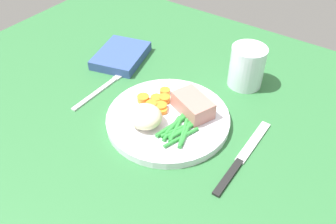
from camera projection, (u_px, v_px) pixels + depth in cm
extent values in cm
cube|color=#2D6B38|center=(176.00, 125.00, 70.49)|extent=(120.00, 90.00, 2.00)
cylinder|color=white|center=(168.00, 119.00, 69.31)|extent=(24.21, 24.21, 1.60)
cube|color=#B2756B|center=(193.00, 105.00, 68.58)|extent=(9.37, 7.73, 3.40)
ellipsoid|color=beige|center=(145.00, 116.00, 65.74)|extent=(6.47, 6.17, 3.91)
cylinder|color=orange|center=(156.00, 99.00, 71.87)|extent=(2.37, 2.37, 1.02)
cylinder|color=orange|center=(155.00, 104.00, 70.87)|extent=(1.87, 1.87, 0.86)
cylinder|color=orange|center=(165.00, 92.00, 73.56)|extent=(2.14, 2.14, 1.11)
cylinder|color=orange|center=(143.00, 98.00, 71.80)|extent=(2.46, 2.46, 1.23)
cylinder|color=orange|center=(152.00, 105.00, 70.15)|extent=(2.28, 2.28, 1.29)
cylinder|color=orange|center=(162.00, 110.00, 69.35)|extent=(2.09, 2.09, 0.82)
cylinder|color=orange|center=(165.00, 99.00, 71.63)|extent=(2.32, 2.32, 1.29)
cylinder|color=orange|center=(160.00, 107.00, 69.78)|extent=(2.54, 2.54, 1.15)
cylinder|color=#2D8C38|center=(182.00, 130.00, 65.36)|extent=(3.20, 6.20, 0.70)
cylinder|color=#2D8C38|center=(172.00, 125.00, 66.14)|extent=(2.46, 8.15, 0.85)
cylinder|color=#2D8C38|center=(176.00, 128.00, 65.60)|extent=(2.65, 7.08, 0.76)
cylinder|color=#2D8C38|center=(183.00, 133.00, 64.67)|extent=(3.53, 7.12, 0.81)
cylinder|color=#2D8C38|center=(181.00, 137.00, 63.92)|extent=(3.16, 7.57, 0.70)
cylinder|color=#2D8C38|center=(178.00, 121.00, 66.99)|extent=(1.26, 8.37, 0.87)
cylinder|color=#2D8C38|center=(180.00, 128.00, 65.67)|extent=(3.98, 7.87, 0.74)
cylinder|color=#2D8C38|center=(172.00, 128.00, 65.66)|extent=(1.85, 6.99, 0.72)
cylinder|color=#2D8C38|center=(184.00, 130.00, 65.32)|extent=(2.74, 7.32, 0.77)
cylinder|color=#2D8C38|center=(187.00, 130.00, 65.21)|extent=(2.89, 7.59, 0.78)
cube|color=silver|center=(95.00, 94.00, 76.14)|extent=(1.00, 13.00, 0.40)
cube|color=silver|center=(118.00, 74.00, 81.47)|extent=(0.24, 3.60, 0.40)
cube|color=silver|center=(119.00, 75.00, 81.30)|extent=(0.24, 3.60, 0.40)
cube|color=silver|center=(121.00, 76.00, 81.13)|extent=(0.24, 3.60, 0.40)
cube|color=silver|center=(122.00, 76.00, 80.96)|extent=(0.24, 3.60, 0.40)
cube|color=black|center=(228.00, 177.00, 59.39)|extent=(1.30, 9.00, 0.64)
cube|color=silver|center=(253.00, 142.00, 65.51)|extent=(1.70, 12.00, 0.40)
cylinder|color=silver|center=(247.00, 67.00, 76.14)|extent=(7.59, 7.59, 9.19)
cylinder|color=silver|center=(245.00, 76.00, 77.77)|extent=(6.98, 6.98, 4.32)
cube|color=#334C8C|center=(121.00, 56.00, 85.77)|extent=(13.71, 15.83, 2.23)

